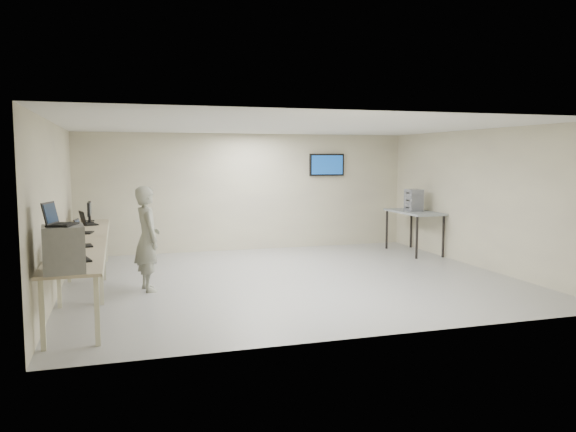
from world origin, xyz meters
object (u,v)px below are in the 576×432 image
object	(u,v)px
equipment_box	(64,249)
side_table	(414,214)
workbench	(84,243)
soldier	(147,239)

from	to	relation	value
equipment_box	side_table	bearing A→B (deg)	26.45
side_table	workbench	bearing A→B (deg)	-165.31
workbench	soldier	xyz separation A→B (m)	(1.02, -0.14, 0.05)
equipment_box	soldier	world-z (taller)	soldier
equipment_box	soldier	size ratio (longest dim) A/B	0.31
soldier	equipment_box	bearing A→B (deg)	145.38
workbench	equipment_box	distance (m)	2.77
workbench	equipment_box	xyz separation A→B (m)	(-0.06, -2.75, 0.35)
workbench	side_table	xyz separation A→B (m)	(7.19, 1.88, 0.09)
soldier	workbench	bearing A→B (deg)	70.08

